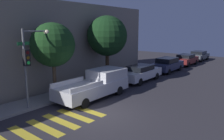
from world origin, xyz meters
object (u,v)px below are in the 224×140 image
(traffic_light_pole, at_px, (31,54))
(tree_near_corner, at_px, (53,45))
(sedan_far_end, at_px, (186,59))
(sedan_near_corner, at_px, (141,73))
(sedan_tail_of_row, at_px, (199,55))
(pickup_truck, at_px, (96,84))
(sedan_middle, at_px, (167,64))
(tree_midblock, at_px, (107,36))

(traffic_light_pole, height_order, tree_near_corner, tree_near_corner)
(sedan_far_end, bearing_deg, traffic_light_pole, 176.45)
(sedan_near_corner, relative_size, sedan_tail_of_row, 1.06)
(pickup_truck, distance_m, tree_near_corner, 3.83)
(sedan_far_end, bearing_deg, sedan_tail_of_row, 0.00)
(sedan_middle, xyz_separation_m, tree_midblock, (-7.60, 1.98, 3.16))
(sedan_far_end, xyz_separation_m, tree_near_corner, (-18.41, 1.98, 2.81))
(sedan_near_corner, bearing_deg, tree_near_corner, 165.46)
(sedan_near_corner, height_order, tree_near_corner, tree_near_corner)
(sedan_near_corner, bearing_deg, sedan_far_end, 0.00)
(sedan_middle, distance_m, tree_midblock, 8.47)
(sedan_middle, relative_size, sedan_tail_of_row, 1.06)
(sedan_near_corner, xyz_separation_m, tree_midblock, (-2.21, 1.98, 3.20))
(traffic_light_pole, relative_size, sedan_far_end, 1.07)
(sedan_near_corner, distance_m, tree_midblock, 4.36)
(tree_near_corner, relative_size, tree_midblock, 0.88)
(traffic_light_pole, bearing_deg, sedan_middle, -4.82)
(traffic_light_pole, bearing_deg, tree_near_corner, 19.90)
(sedan_near_corner, distance_m, sedan_far_end, 10.78)
(sedan_near_corner, relative_size, tree_midblock, 0.82)
(traffic_light_pole, xyz_separation_m, sedan_middle, (14.99, -1.27, -2.39))
(sedan_far_end, bearing_deg, sedan_near_corner, 180.00)
(sedan_tail_of_row, bearing_deg, sedan_near_corner, 180.00)
(sedan_near_corner, height_order, sedan_far_end, sedan_near_corner)
(pickup_truck, xyz_separation_m, tree_near_corner, (-1.91, 1.98, 2.66))
(sedan_far_end, bearing_deg, sedan_middle, 180.00)
(sedan_tail_of_row, distance_m, tree_near_corner, 23.71)
(sedan_tail_of_row, xyz_separation_m, tree_near_corner, (-23.45, 1.98, 2.82))
(sedan_middle, xyz_separation_m, tree_near_corner, (-13.02, 1.98, 2.75))
(sedan_middle, xyz_separation_m, sedan_far_end, (5.39, -0.00, -0.06))
(pickup_truck, height_order, sedan_tail_of_row, pickup_truck)
(sedan_far_end, bearing_deg, tree_midblock, 171.34)
(tree_near_corner, bearing_deg, traffic_light_pole, -160.10)
(sedan_middle, bearing_deg, pickup_truck, -180.00)
(sedan_far_end, relative_size, tree_near_corner, 0.86)
(traffic_light_pole, height_order, sedan_middle, traffic_light_pole)
(pickup_truck, height_order, tree_midblock, tree_midblock)
(sedan_far_end, height_order, sedan_tail_of_row, sedan_far_end)
(traffic_light_pole, height_order, sedan_far_end, traffic_light_pole)
(sedan_middle, bearing_deg, sedan_tail_of_row, -0.00)
(pickup_truck, bearing_deg, traffic_light_pole, 161.96)
(sedan_tail_of_row, bearing_deg, sedan_middle, 180.00)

